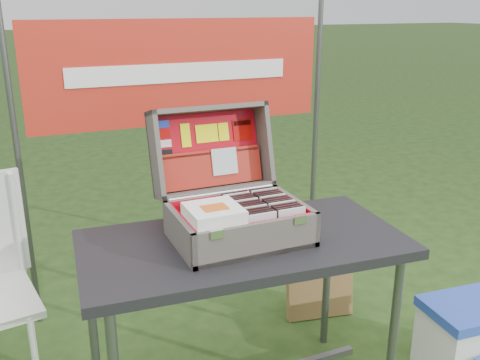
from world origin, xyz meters
name	(u,v)px	position (x,y,z in m)	size (l,w,h in m)	color
table	(243,326)	(-0.10, 0.07, 0.39)	(1.25, 0.62, 0.78)	black
table_top	(243,244)	(-0.10, 0.07, 0.76)	(1.25, 0.62, 0.04)	black
table_leg_fr	(394,331)	(0.47, -0.19, 0.37)	(0.04, 0.04, 0.74)	#59595B
table_leg_bl	(93,330)	(-0.66, 0.32, 0.37)	(0.04, 0.04, 0.74)	#59595B
table_leg_br	(327,277)	(0.47, 0.32, 0.37)	(0.04, 0.04, 0.74)	#59595B
suitcase	(233,178)	(-0.11, 0.13, 1.01)	(0.50, 0.52, 0.46)	#655F57
suitcase_base_bottom	(239,237)	(-0.11, 0.07, 0.79)	(0.50, 0.36, 0.02)	#655F57
suitcase_base_wall_front	(258,241)	(-0.11, -0.10, 0.85)	(0.50, 0.02, 0.13)	#655F57
suitcase_base_wall_back	(223,209)	(-0.11, 0.24, 0.85)	(0.50, 0.02, 0.13)	#655F57
suitcase_base_wall_left	(179,234)	(-0.35, 0.07, 0.85)	(0.02, 0.36, 0.13)	#655F57
suitcase_base_wall_right	(295,214)	(0.13, 0.07, 0.85)	(0.02, 0.36, 0.13)	#655F57
suitcase_liner_floor	(239,234)	(-0.11, 0.07, 0.80)	(0.46, 0.32, 0.01)	red
suitcase_latch_left	(217,234)	(-0.27, -0.11, 0.90)	(0.05, 0.01, 0.03)	silver
suitcase_latch_right	(300,220)	(0.05, -0.11, 0.90)	(0.05, 0.01, 0.03)	silver
suitcase_hinge	(222,193)	(-0.11, 0.25, 0.91)	(0.02, 0.02, 0.45)	silver
suitcase_lid_back	(207,150)	(-0.11, 0.41, 1.05)	(0.50, 0.36, 0.02)	#655F57
suitcase_lid_rim_far	(207,109)	(-0.11, 0.40, 1.23)	(0.50, 0.02, 0.13)	#655F57
suitcase_lid_rim_near	(216,190)	(-0.11, 0.32, 0.90)	(0.50, 0.02, 0.13)	#655F57
suitcase_lid_rim_left	(155,156)	(-0.35, 0.36, 1.07)	(0.02, 0.36, 0.13)	#655F57
suitcase_lid_rim_right	(264,144)	(0.13, 0.36, 1.07)	(0.02, 0.36, 0.13)	#655F57
suitcase_lid_liner	(208,150)	(-0.11, 0.40, 1.06)	(0.46, 0.31, 0.01)	red
suitcase_liner_wall_front	(257,237)	(-0.11, -0.09, 0.86)	(0.46, 0.01, 0.11)	red
suitcase_liner_wall_back	(224,208)	(-0.11, 0.23, 0.86)	(0.46, 0.01, 0.11)	red
suitcase_liner_wall_left	(182,231)	(-0.34, 0.07, 0.86)	(0.01, 0.32, 0.11)	red
suitcase_liner_wall_right	(292,212)	(0.12, 0.07, 0.86)	(0.01, 0.32, 0.11)	red
suitcase_lid_pocket	(212,169)	(-0.11, 0.36, 0.98)	(0.44, 0.14, 0.03)	#9E2015
suitcase_pocket_edge	(210,152)	(-0.11, 0.37, 1.05)	(0.43, 0.02, 0.02)	#9E2015
suitcase_pocket_cd	(224,161)	(-0.06, 0.35, 1.01)	(0.11, 0.11, 0.01)	silver
lid_sticker_cc_a	(163,124)	(-0.29, 0.43, 1.18)	(0.05, 0.03, 0.00)	#1933B2
lid_sticker_cc_b	(164,134)	(-0.29, 0.42, 1.14)	(0.05, 0.03, 0.00)	#AD0500
lid_sticker_cc_c	(166,144)	(-0.29, 0.41, 1.10)	(0.05, 0.03, 0.00)	white
lid_sticker_cc_d	(167,153)	(-0.29, 0.40, 1.06)	(0.05, 0.03, 0.00)	black
lid_card_neon_tall	(186,135)	(-0.20, 0.41, 1.12)	(0.04, 0.10, 0.00)	#EAF205
lid_card_neon_main	(207,133)	(-0.11, 0.41, 1.12)	(0.10, 0.08, 0.00)	#EAF205
lid_card_neon_small	(224,132)	(-0.03, 0.41, 1.12)	(0.04, 0.08, 0.00)	#EAF205
lid_sticker_band	(243,130)	(0.06, 0.41, 1.12)	(0.09, 0.09, 0.00)	#AD0500
lid_sticker_band_bar	(242,123)	(0.06, 0.42, 1.15)	(0.08, 0.02, 0.00)	black
cd_left_0	(262,230)	(-0.08, -0.06, 0.87)	(0.11, 0.01, 0.13)	silver
cd_left_1	(260,228)	(-0.08, -0.04, 0.87)	(0.11, 0.01, 0.13)	black
cd_left_2	(258,226)	(-0.08, -0.03, 0.87)	(0.11, 0.01, 0.13)	black
cd_left_3	(255,224)	(-0.08, -0.01, 0.87)	(0.11, 0.01, 0.13)	black
cd_left_4	(253,222)	(-0.08, 0.01, 0.87)	(0.11, 0.01, 0.13)	silver
cd_left_5	(251,220)	(-0.08, 0.03, 0.87)	(0.11, 0.01, 0.13)	black
cd_left_6	(249,218)	(-0.08, 0.05, 0.87)	(0.11, 0.01, 0.13)	black
cd_left_7	(247,217)	(-0.08, 0.07, 0.87)	(0.11, 0.01, 0.13)	black
cd_left_8	(244,215)	(-0.08, 0.09, 0.87)	(0.11, 0.01, 0.13)	silver
cd_left_9	(242,213)	(-0.08, 0.11, 0.87)	(0.11, 0.01, 0.13)	black
cd_left_10	(240,211)	(-0.08, 0.13, 0.87)	(0.11, 0.01, 0.13)	black
cd_left_11	(238,210)	(-0.08, 0.15, 0.87)	(0.11, 0.01, 0.13)	black
cd_left_12	(236,208)	(-0.08, 0.17, 0.87)	(0.11, 0.01, 0.13)	silver
cd_left_13	(235,207)	(-0.08, 0.19, 0.87)	(0.11, 0.01, 0.13)	black
cd_right_0	(292,225)	(0.04, -0.06, 0.87)	(0.11, 0.01, 0.13)	silver
cd_right_1	(289,223)	(0.04, -0.04, 0.87)	(0.11, 0.01, 0.13)	black
cd_right_2	(286,221)	(0.04, -0.03, 0.87)	(0.11, 0.01, 0.13)	black
cd_right_3	(284,219)	(0.04, -0.01, 0.87)	(0.11, 0.01, 0.13)	black
cd_right_4	(282,217)	(0.04, 0.01, 0.87)	(0.11, 0.01, 0.13)	silver
cd_right_5	(279,215)	(0.04, 0.03, 0.87)	(0.11, 0.01, 0.13)	black
cd_right_6	(277,214)	(0.04, 0.05, 0.87)	(0.11, 0.01, 0.13)	black
cd_right_7	(275,212)	(0.04, 0.07, 0.87)	(0.11, 0.01, 0.13)	black
cd_right_8	(272,210)	(0.04, 0.09, 0.87)	(0.11, 0.01, 0.13)	silver
cd_right_9	(270,209)	(0.04, 0.11, 0.87)	(0.11, 0.01, 0.13)	black
cd_right_10	(268,207)	(0.04, 0.13, 0.87)	(0.11, 0.01, 0.13)	black
cd_right_11	(266,205)	(0.04, 0.15, 0.87)	(0.11, 0.01, 0.13)	black
cd_right_12	(264,204)	(0.04, 0.17, 0.87)	(0.11, 0.01, 0.13)	silver
cd_right_13	(261,202)	(0.04, 0.19, 0.87)	(0.11, 0.01, 0.13)	black
songbook_0	(214,218)	(-0.24, 0.00, 0.92)	(0.19, 0.19, 0.01)	white
songbook_1	(214,217)	(-0.24, 0.00, 0.92)	(0.19, 0.19, 0.01)	white
songbook_2	(214,215)	(-0.24, 0.00, 0.93)	(0.19, 0.19, 0.01)	white
songbook_3	(214,214)	(-0.24, 0.00, 0.93)	(0.19, 0.19, 0.01)	white
songbook_4	(214,213)	(-0.24, 0.00, 0.94)	(0.19, 0.19, 0.01)	white
songbook_5	(214,211)	(-0.24, 0.00, 0.94)	(0.19, 0.19, 0.01)	white
songbook_6	(214,210)	(-0.24, 0.00, 0.95)	(0.19, 0.19, 0.01)	white
songbook_7	(214,209)	(-0.24, 0.00, 0.95)	(0.19, 0.19, 0.01)	white
songbook_8	(214,208)	(-0.24, 0.00, 0.96)	(0.19, 0.19, 0.01)	white
songbook_graphic	(215,207)	(-0.24, -0.01, 0.96)	(0.09, 0.07, 0.00)	#D85919
cooler	(467,337)	(0.95, -0.14, 0.18)	(0.40, 0.30, 0.35)	white
cooler_body	(466,342)	(0.95, -0.14, 0.15)	(0.38, 0.29, 0.30)	white
cooler_lid	(472,309)	(0.95, -0.14, 0.33)	(0.40, 0.30, 0.05)	blue
chair_leg_br	(31,323)	(-0.89, 0.67, 0.25)	(0.02, 0.02, 0.50)	silver
chair_upright_right	(17,225)	(-0.89, 0.69, 0.73)	(0.02, 0.02, 0.47)	silver
cardboard_box	(320,283)	(0.58, 0.55, 0.19)	(0.37, 0.06, 0.39)	brown
banner_post_left	(20,172)	(-0.85, 1.10, 0.85)	(0.03, 0.03, 1.70)	#59595B
banner_post_right	(315,139)	(0.85, 1.10, 0.85)	(0.03, 0.03, 1.70)	#59595B
banner	(181,72)	(0.00, 1.09, 1.30)	(1.60, 0.01, 0.55)	#B22417
banner_text	(182,73)	(0.00, 1.08, 1.30)	(1.20, 0.00, 0.10)	white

